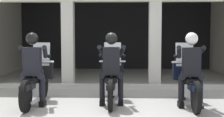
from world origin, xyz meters
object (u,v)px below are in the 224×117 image
motorcycle_left (37,81)px  motorcycle_right (188,82)px  police_officer_center (111,62)px  police_officer_right (191,63)px  police_officer_left (33,63)px  motorcycle_center (112,80)px

motorcycle_left → motorcycle_right: same height
police_officer_center → motorcycle_right: (1.68, 0.12, -0.44)m
police_officer_center → motorcycle_left: bearing=-169.4°
motorcycle_right → police_officer_right: police_officer_right is taller
motorcycle_right → police_officer_right: size_ratio=1.29×
police_officer_left → police_officer_center: same height
motorcycle_left → police_officer_left: 0.52m
motorcycle_center → motorcycle_left: bearing=-159.8°
motorcycle_left → police_officer_center: size_ratio=1.29×
police_officer_center → motorcycle_center: bearing=104.5°
motorcycle_left → motorcycle_center: (1.68, 0.16, 0.00)m
police_officer_left → police_officer_center: bearing=21.4°
police_officer_center → police_officer_right: (1.68, -0.16, 0.00)m
police_officer_right → police_officer_left: bearing=-166.0°
motorcycle_right → police_officer_center: bearing=-161.8°
police_officer_left → police_officer_center: size_ratio=1.00×
motorcycle_left → police_officer_center: bearing=11.7°
police_officer_center → police_officer_right: bearing=9.2°
motorcycle_right → police_officer_left: bearing=-161.1°
motorcycle_left → police_officer_left: police_officer_left is taller
motorcycle_center → police_officer_right: bearing=-0.2°
motorcycle_left → motorcycle_right: bearing=15.9°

